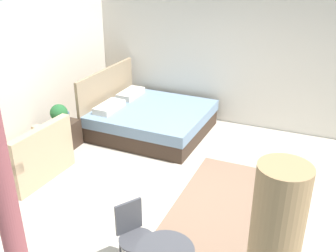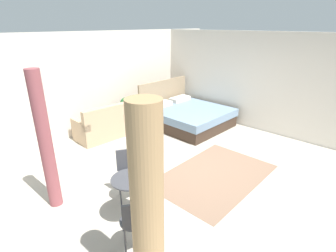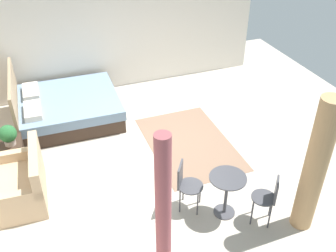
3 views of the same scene
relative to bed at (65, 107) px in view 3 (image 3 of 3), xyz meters
The scene contains 13 objects.
ground_plane 2.36m from the bed, 135.50° to the right, with size 8.64×9.62×0.02m, color #B2A899.
wall_right 2.24m from the bed, 55.03° to the right, with size 0.12×6.62×2.58m, color silver.
area_rug 2.77m from the bed, 129.46° to the right, with size 2.37×1.54×0.01m, color #7F604C.
bed is the anchor object (origin of this frame).
couch 2.42m from the bed, 156.25° to the left, with size 1.24×0.80×0.90m.
nightstand 1.64m from the bed, 137.27° to the left, with size 0.51×0.39×0.49m.
potted_plant 1.76m from the bed, 139.81° to the left, with size 0.30×0.30×0.38m.
vase 1.59m from the bed, 133.97° to the left, with size 0.11×0.11×0.16m.
balcony_table 4.13m from the bed, 152.07° to the right, with size 0.56×0.56×0.73m.
cafe_chair_near_window 3.59m from the bed, 156.97° to the right, with size 0.55×0.55×0.84m.
cafe_chair_near_couch 4.70m from the bed, 148.76° to the right, with size 0.51×0.51×0.83m.
curtain_left 5.22m from the bed, 145.35° to the right, with size 0.32×0.32×2.20m.
curtain_right 4.37m from the bed, behind, with size 0.20×0.20×2.20m.
Camera 3 is at (-5.71, 2.05, 4.54)m, focal length 41.34 mm.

